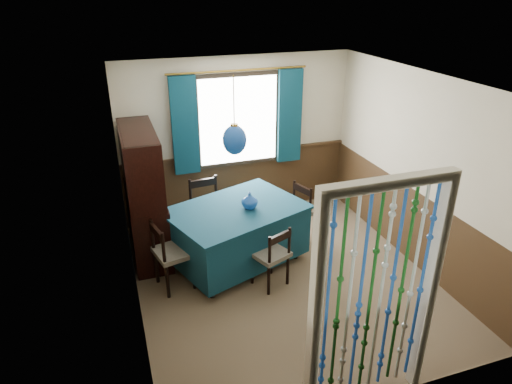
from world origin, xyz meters
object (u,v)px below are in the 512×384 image
object	(u,v)px
chair_near	(272,255)
chair_far	(208,210)
dining_table	(236,232)
pendant_lamp	(235,140)
sideboard	(146,212)
vase_table	(250,201)
vase_sideboard	(145,177)
bowl_shelf	(148,177)
chair_left	(171,253)
chair_right	(294,212)

from	to	relation	value
chair_near	chair_far	size ratio (longest dim) A/B	0.87
dining_table	pendant_lamp	world-z (taller)	pendant_lamp
chair_far	pendant_lamp	world-z (taller)	pendant_lamp
pendant_lamp	sideboard	bearing A→B (deg)	148.89
vase_table	vase_sideboard	xyz separation A→B (m)	(-1.19, 1.04, 0.07)
vase_sideboard	bowl_shelf	bearing A→B (deg)	-90.00
chair_left	sideboard	world-z (taller)	sideboard
sideboard	pendant_lamp	xyz separation A→B (m)	(1.09, -0.66, 1.12)
chair_far	vase_sideboard	distance (m)	0.99
chair_near	chair_left	size ratio (longest dim) A/B	0.91
chair_far	chair_near	bearing A→B (deg)	104.51
chair_far	bowl_shelf	bearing A→B (deg)	15.60
chair_near	chair_right	world-z (taller)	chair_right
vase_table	vase_sideboard	size ratio (longest dim) A/B	1.00
dining_table	chair_left	bearing A→B (deg)	176.41
chair_far	chair_left	size ratio (longest dim) A/B	1.05
pendant_lamp	chair_right	bearing A→B (deg)	17.10
dining_table	chair_left	size ratio (longest dim) A/B	2.22
dining_table	chair_near	bearing A→B (deg)	-87.00
vase_table	chair_left	bearing A→B (deg)	-168.93
pendant_lamp	vase_table	size ratio (longest dim) A/B	4.74
chair_right	vase_table	world-z (taller)	vase_table
dining_table	vase_sideboard	world-z (taller)	vase_sideboard
chair_left	chair_near	bearing A→B (deg)	59.45
chair_left	vase_table	size ratio (longest dim) A/B	4.47
dining_table	vase_table	size ratio (longest dim) A/B	9.92
chair_right	vase_table	size ratio (longest dim) A/B	4.26
sideboard	vase_sideboard	world-z (taller)	sideboard
sideboard	bowl_shelf	xyz separation A→B (m)	(0.06, -0.29, 0.63)
bowl_shelf	chair_left	bearing A→B (deg)	-78.63
sideboard	vase_table	bearing A→B (deg)	-29.37
chair_near	chair_left	bearing A→B (deg)	140.16
chair_right	pendant_lamp	world-z (taller)	pendant_lamp
dining_table	chair_left	xyz separation A→B (m)	(-0.90, -0.26, 0.01)
chair_right	chair_near	bearing A→B (deg)	123.96
sideboard	bowl_shelf	size ratio (longest dim) A/B	7.51
chair_left	chair_right	size ratio (longest dim) A/B	1.05
chair_near	vase_sideboard	size ratio (longest dim) A/B	4.07
chair_far	chair_right	distance (m)	1.24
chair_left	bowl_shelf	xyz separation A→B (m)	(-0.13, 0.63, 0.76)
sideboard	vase_sideboard	xyz separation A→B (m)	(0.06, 0.34, 0.37)
chair_far	pendant_lamp	bearing A→B (deg)	102.28
dining_table	chair_right	bearing A→B (deg)	-2.69
chair_near	chair_right	distance (m)	1.14
chair_left	pendant_lamp	distance (m)	1.57
dining_table	chair_near	xyz separation A→B (m)	(0.26, -0.62, -0.03)
chair_far	vase_sideboard	bearing A→B (deg)	-26.73
chair_right	vase_sideboard	size ratio (longest dim) A/B	4.27
pendant_lamp	dining_table	bearing A→B (deg)	135.00
dining_table	vase_sideboard	size ratio (longest dim) A/B	9.95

